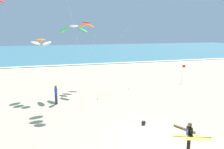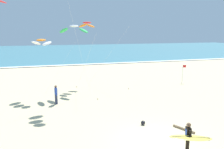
{
  "view_description": "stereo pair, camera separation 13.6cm",
  "coord_description": "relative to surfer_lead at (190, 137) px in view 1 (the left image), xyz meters",
  "views": [
    {
      "loc": [
        -5.96,
        -10.52,
        5.95
      ],
      "look_at": [
        -0.27,
        7.89,
        2.32
      ],
      "focal_mm": 37.14,
      "sensor_mm": 36.0,
      "label": 1
    },
    {
      "loc": [
        -5.83,
        -10.56,
        5.95
      ],
      "look_at": [
        -0.27,
        7.89,
        2.32
      ],
      "focal_mm": 37.14,
      "sensor_mm": 36.0,
      "label": 2
    }
  ],
  "objects": [
    {
      "name": "kite_arc_amber_near",
      "position": [
        -6.42,
        12.97,
        3.92
      ],
      "size": [
        4.44,
        3.84,
        5.26
      ],
      "color": "white",
      "rests_on": "ground"
    },
    {
      "name": "lifeguard_flag",
      "position": [
        9.27,
        14.51,
        0.22
      ],
      "size": [
        0.45,
        0.05,
        2.1
      ],
      "color": "silver",
      "rests_on": "ground"
    },
    {
      "name": "shoreline_foam",
      "position": [
        -0.55,
        32.11,
        -0.96
      ],
      "size": [
        160.0,
        1.24,
        0.01
      ],
      "primitive_type": "cube",
      "color": "white",
      "rests_on": "ocean_water"
    },
    {
      "name": "surfer_lead",
      "position": [
        0.0,
        0.0,
        0.0
      ],
      "size": [
        2.09,
        1.19,
        1.71
      ],
      "color": "black",
      "rests_on": "ground"
    },
    {
      "name": "kite_arc_ivory_mid",
      "position": [
        -3.38,
        13.85,
        5.07
      ],
      "size": [
        3.03,
        4.51,
        6.5
      ],
      "color": "green",
      "rests_on": "ground"
    },
    {
      "name": "beach_ball",
      "position": [
        -0.41,
        4.26,
        -0.91
      ],
      "size": [
        0.28,
        0.28,
        0.28
      ],
      "primitive_type": "sphere",
      "color": "black",
      "rests_on": "ground"
    },
    {
      "name": "bystander_blue_top",
      "position": [
        -5.49,
        10.31,
        -0.23
      ],
      "size": [
        0.22,
        0.5,
        1.59
      ],
      "color": "#2D334C",
      "rests_on": "ground"
    },
    {
      "name": "kite_arc_scarlet_low",
      "position": [
        -1.66,
        16.26,
        5.55
      ],
      "size": [
        4.77,
        4.22,
        6.92
      ],
      "color": "orange",
      "rests_on": "ground"
    },
    {
      "name": "driftwood_log",
      "position": [
        1.64,
        2.81,
        -0.98
      ],
      "size": [
        0.72,
        1.39,
        0.14
      ],
      "primitive_type": "cylinder",
      "rotation": [
        0.0,
        1.57,
        1.99
      ],
      "color": "#846B4C",
      "rests_on": "ground"
    },
    {
      "name": "ocean_water",
      "position": [
        -0.55,
        61.81,
        -1.01
      ],
      "size": [
        160.0,
        60.0,
        0.08
      ],
      "primitive_type": "cube",
      "color": "teal",
      "rests_on": "ground"
    },
    {
      "name": "ground_plane",
      "position": [
        -0.55,
        1.93,
        -1.05
      ],
      "size": [
        160.0,
        160.0,
        0.0
      ],
      "primitive_type": "plane",
      "color": "beige"
    }
  ]
}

